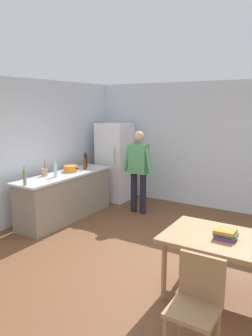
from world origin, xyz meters
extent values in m
plane|color=brown|center=(0.00, 0.00, 0.00)|extent=(14.00, 14.00, 0.00)
cube|color=silver|center=(0.00, 3.00, 1.35)|extent=(6.40, 0.12, 2.70)
cube|color=silver|center=(-2.60, 0.20, 1.35)|extent=(0.12, 5.60, 2.70)
cube|color=gray|center=(-2.00, 0.80, 0.43)|extent=(0.60, 2.12, 0.86)
cube|color=silver|center=(-2.00, 0.80, 0.88)|extent=(0.64, 2.20, 0.04)
cube|color=white|center=(-1.90, 2.40, 0.90)|extent=(0.70, 0.64, 1.80)
cylinder|color=#B2B2B7|center=(-1.68, 2.06, 1.10)|extent=(0.02, 0.02, 0.40)
cylinder|color=#1E1E2D|center=(-1.06, 1.85, 0.42)|extent=(0.13, 0.13, 0.84)
cylinder|color=#1E1E2D|center=(-0.84, 1.85, 0.42)|extent=(0.13, 0.13, 0.84)
cube|color=#519960|center=(-0.95, 1.85, 1.14)|extent=(0.38, 0.22, 0.60)
sphere|color=tan|center=(-0.95, 1.85, 1.59)|extent=(0.22, 0.22, 0.22)
cylinder|color=#519960|center=(-1.20, 1.81, 1.12)|extent=(0.20, 0.09, 0.55)
cylinder|color=#519960|center=(-0.70, 1.81, 1.12)|extent=(0.20, 0.09, 0.55)
cube|color=#9E754C|center=(1.40, -0.30, 0.72)|extent=(1.40, 0.90, 0.05)
cylinder|color=#9E754C|center=(0.80, -0.65, 0.35)|extent=(0.06, 0.06, 0.70)
cylinder|color=#9E754C|center=(0.80, 0.05, 0.35)|extent=(0.06, 0.06, 0.70)
cylinder|color=#9E754C|center=(1.22, -1.17, 0.23)|extent=(0.04, 0.04, 0.45)
cylinder|color=#9E754C|center=(1.58, -1.17, 0.23)|extent=(0.04, 0.04, 0.45)
cube|color=#9E754C|center=(1.40, -1.35, 0.47)|extent=(0.42, 0.42, 0.04)
cube|color=#9E754C|center=(1.40, -1.16, 0.70)|extent=(0.42, 0.04, 0.42)
cylinder|color=orange|center=(-2.04, 1.02, 0.96)|extent=(0.28, 0.28, 0.12)
cube|color=black|center=(-2.21, 1.02, 0.98)|extent=(0.06, 0.03, 0.02)
cube|color=black|center=(-1.87, 1.02, 0.98)|extent=(0.06, 0.03, 0.02)
cylinder|color=tan|center=(-2.20, 0.47, 0.97)|extent=(0.11, 0.11, 0.14)
cylinder|color=olive|center=(-2.18, 0.47, 1.11)|extent=(0.02, 0.05, 0.22)
cylinder|color=olive|center=(-2.18, 0.46, 1.11)|extent=(0.02, 0.04, 0.22)
cylinder|color=#996619|center=(-2.20, 1.70, 1.01)|extent=(0.06, 0.06, 0.22)
cylinder|color=#996619|center=(-2.20, 1.70, 1.15)|extent=(0.03, 0.03, 0.06)
cylinder|color=#5B3314|center=(-1.93, 1.33, 1.00)|extent=(0.06, 0.06, 0.20)
cylinder|color=#5B3314|center=(-1.93, 1.33, 1.13)|extent=(0.02, 0.02, 0.06)
cylinder|color=black|center=(-2.04, 1.50, 1.04)|extent=(0.08, 0.08, 0.28)
cylinder|color=black|center=(-2.04, 1.50, 1.21)|extent=(0.03, 0.03, 0.06)
cylinder|color=gray|center=(-1.94, -0.23, 1.03)|extent=(0.06, 0.06, 0.26)
cylinder|color=gray|center=(-1.94, -0.23, 1.19)|extent=(0.02, 0.02, 0.06)
cylinder|color=silver|center=(-1.96, 0.51, 1.02)|extent=(0.07, 0.07, 0.24)
cylinder|color=silver|center=(-1.96, 0.51, 1.17)|extent=(0.03, 0.03, 0.06)
cube|color=#753D7F|center=(1.38, -0.32, 0.77)|extent=(0.22, 0.19, 0.03)
cube|color=#387A47|center=(1.39, -0.32, 0.80)|extent=(0.25, 0.15, 0.04)
cube|color=orange|center=(1.38, -0.32, 0.84)|extent=(0.22, 0.19, 0.04)
camera|label=1|loc=(2.21, -3.78, 2.22)|focal=34.47mm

